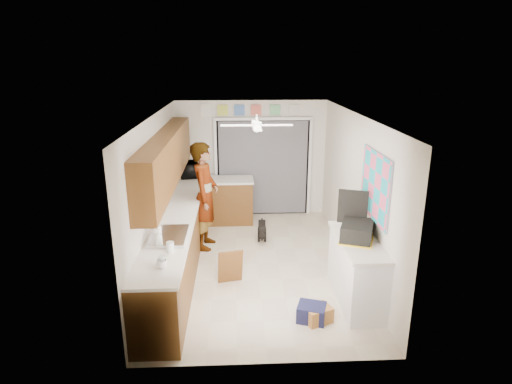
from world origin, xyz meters
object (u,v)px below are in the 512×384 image
object	(u,v)px
cup	(162,264)
paper_towel_roll	(158,234)
dog	(262,230)
microwave	(189,169)
navy_crate	(312,313)
cardboard_box	(318,314)
man	(205,196)
suitcase	(357,231)
soap_bottle	(159,238)

from	to	relation	value
cup	paper_towel_roll	bearing A→B (deg)	102.66
dog	paper_towel_roll	bearing A→B (deg)	-122.26
microwave	paper_towel_roll	xyz separation A→B (m)	(-0.08, -3.38, -0.04)
navy_crate	dog	size ratio (longest dim) A/B	0.76
cardboard_box	man	world-z (taller)	man
suitcase	soap_bottle	bearing A→B (deg)	-156.24
microwave	suitcase	xyz separation A→B (m)	(2.65, -3.42, -0.04)
navy_crate	cup	bearing A→B (deg)	-172.49
cardboard_box	man	size ratio (longest dim) A/B	0.17
suitcase	cardboard_box	bearing A→B (deg)	-117.77
soap_bottle	man	world-z (taller)	man
microwave	cardboard_box	world-z (taller)	microwave
paper_towel_roll	suitcase	bearing A→B (deg)	-0.91
cup	man	bearing A→B (deg)	82.90
paper_towel_roll	suitcase	distance (m)	2.73
cardboard_box	navy_crate	world-z (taller)	navy_crate
cardboard_box	soap_bottle	bearing A→B (deg)	169.41
soap_bottle	cup	world-z (taller)	soap_bottle
navy_crate	paper_towel_roll	bearing A→B (deg)	165.19
microwave	man	xyz separation A→B (m)	(0.43, -1.50, -0.12)
man	dog	size ratio (longest dim) A/B	4.06
paper_towel_roll	dog	distance (m)	2.80
microwave	cup	size ratio (longest dim) A/B	4.16
soap_bottle	cup	xyz separation A→B (m)	(0.13, -0.60, -0.08)
cup	suitcase	bearing A→B (deg)	16.29
soap_bottle	paper_towel_roll	xyz separation A→B (m)	(-0.05, 0.19, -0.02)
navy_crate	dog	distance (m)	2.75
man	navy_crate	bearing A→B (deg)	-140.86
suitcase	navy_crate	xyz separation A→B (m)	(-0.68, -0.50, -0.95)
soap_bottle	cardboard_box	world-z (taller)	soap_bottle
cup	paper_towel_roll	distance (m)	0.81
microwave	soap_bottle	size ratio (longest dim) A/B	2.13
soap_bottle	man	xyz separation A→B (m)	(0.46, 2.07, -0.09)
navy_crate	suitcase	bearing A→B (deg)	36.28
microwave	navy_crate	distance (m)	4.50
cup	man	world-z (taller)	man
soap_bottle	cardboard_box	xyz separation A→B (m)	(2.08, -0.39, -0.96)
microwave	cardboard_box	bearing A→B (deg)	-163.84
paper_towel_roll	dog	bearing A→B (deg)	54.23
soap_bottle	navy_crate	distance (m)	2.25
paper_towel_roll	cardboard_box	bearing A→B (deg)	-15.20
microwave	man	bearing A→B (deg)	-175.12
cup	dog	world-z (taller)	cup
paper_towel_roll	cardboard_box	world-z (taller)	paper_towel_roll
suitcase	man	distance (m)	2.94
cardboard_box	navy_crate	distance (m)	0.08
suitcase	navy_crate	distance (m)	1.27
microwave	soap_bottle	bearing A→B (deg)	168.29
paper_towel_roll	man	distance (m)	1.95
cup	man	size ratio (longest dim) A/B	0.07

